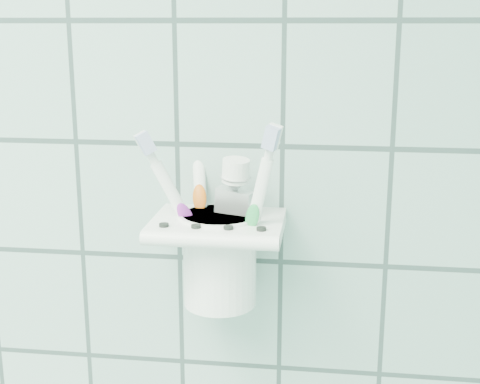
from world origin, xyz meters
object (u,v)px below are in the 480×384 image
object	(u,v)px
toothbrush_pink	(227,206)
toothpaste_tube	(229,214)
toothbrush_orange	(234,208)
toothbrush_blue	(204,203)
holder_bracket	(218,226)
cup	(220,255)

from	to	relation	value
toothbrush_pink	toothpaste_tube	world-z (taller)	toothbrush_pink
toothbrush_orange	toothbrush_blue	bearing A→B (deg)	-151.59
toothbrush_pink	toothpaste_tube	distance (m)	0.02
toothpaste_tube	holder_bracket	bearing A→B (deg)	-94.18
toothpaste_tube	toothbrush_blue	bearing A→B (deg)	-108.51
cup	toothpaste_tube	xyz separation A→B (m)	(0.01, 0.02, 0.04)
holder_bracket	cup	bearing A→B (deg)	82.64
holder_bracket	toothbrush_pink	distance (m)	0.02
cup	toothbrush_orange	world-z (taller)	toothbrush_orange
toothbrush_blue	toothbrush_orange	size ratio (longest dim) A/B	1.04
cup	toothbrush_orange	xyz separation A→B (m)	(0.02, -0.01, 0.06)
toothbrush_orange	toothpaste_tube	world-z (taller)	toothbrush_orange
toothpaste_tube	toothbrush_pink	bearing A→B (deg)	-72.99
holder_bracket	cup	xyz separation A→B (m)	(0.00, 0.00, -0.03)
toothbrush_orange	toothpaste_tube	size ratio (longest dim) A/B	1.28
cup	toothbrush_pink	bearing A→B (deg)	20.54
toothbrush_blue	toothpaste_tube	world-z (taller)	toothbrush_blue
cup	toothbrush_pink	world-z (taller)	toothbrush_pink
toothbrush_blue	toothpaste_tube	bearing A→B (deg)	48.95
holder_bracket	toothbrush_pink	world-z (taller)	toothbrush_pink
cup	toothbrush_blue	bearing A→B (deg)	-136.45
toothbrush_blue	toothpaste_tube	size ratio (longest dim) A/B	1.33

